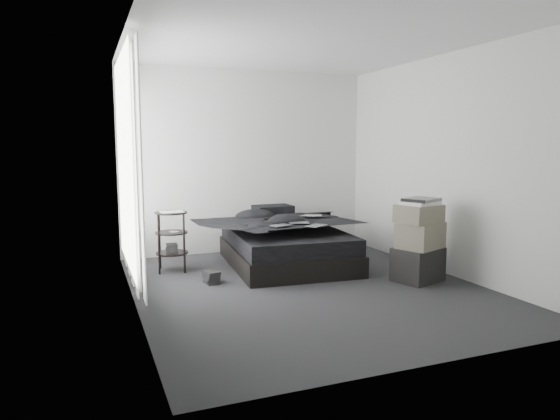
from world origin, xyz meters
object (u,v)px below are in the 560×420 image
object	(u,v)px
bed	(287,255)
laptop	(311,211)
side_stand	(172,242)
box_lower	(418,264)

from	to	relation	value
bed	laptop	world-z (taller)	laptop
side_stand	bed	bearing A→B (deg)	-9.58
bed	laptop	bearing A→B (deg)	7.50
laptop	box_lower	xyz separation A→B (m)	(0.76, -1.26, -0.49)
side_stand	box_lower	bearing A→B (deg)	-30.54
bed	side_stand	xyz separation A→B (m)	(-1.42, 0.24, 0.23)
bed	box_lower	bearing A→B (deg)	-43.81
laptop	side_stand	bearing A→B (deg)	-164.44
box_lower	laptop	bearing A→B (deg)	120.86
bed	laptop	distance (m)	0.65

